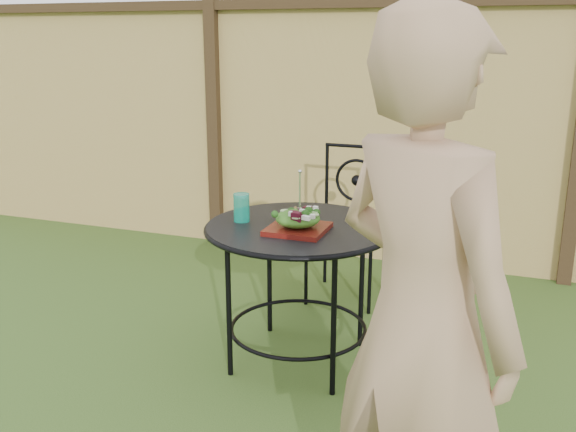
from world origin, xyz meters
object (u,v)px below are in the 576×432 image
object	(u,v)px
patio_chair	(350,219)
salad_plate	(298,229)
patio_table	(298,252)
diner	(421,325)

from	to	relation	value
patio_chair	salad_plate	distance (m)	1.06
patio_table	salad_plate	xyz separation A→B (m)	(0.03, -0.10, 0.15)
patio_chair	salad_plate	world-z (taller)	patio_chair
diner	salad_plate	bearing A→B (deg)	-21.86
patio_table	salad_plate	bearing A→B (deg)	-72.98
patio_table	patio_chair	size ratio (longest dim) A/B	0.97
diner	salad_plate	xyz separation A→B (m)	(-0.75, 1.10, -0.12)
patio_chair	diner	world-z (taller)	diner
patio_table	salad_plate	distance (m)	0.18
salad_plate	patio_chair	bearing A→B (deg)	91.05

